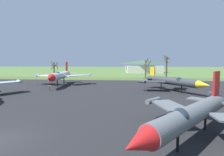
% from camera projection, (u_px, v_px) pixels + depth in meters
% --- Properties ---
extents(asphalt_apron, '(73.30, 56.65, 0.05)m').
position_uv_depth(asphalt_apron, '(75.00, 96.00, 29.08)').
color(asphalt_apron, black).
rests_on(asphalt_apron, ground).
extents(grass_verge_strip, '(133.30, 12.00, 0.06)m').
position_uv_depth(grass_verge_strip, '(105.00, 79.00, 63.13)').
color(grass_verge_strip, '#455A2C').
rests_on(grass_verge_strip, ground).
extents(jet_fighter_front_left, '(10.78, 11.80, 4.55)m').
position_uv_depth(jet_fighter_front_left, '(193.00, 114.00, 12.13)').
color(jet_fighter_front_left, '#565B60').
rests_on(jet_fighter_front_left, ground).
extents(jet_fighter_front_right, '(10.90, 13.36, 4.51)m').
position_uv_depth(jet_fighter_front_right, '(172.00, 81.00, 33.69)').
color(jet_fighter_front_right, '#33383D').
rests_on(jet_fighter_front_right, ground).
extents(info_placard_front_right, '(0.51, 0.27, 1.08)m').
position_uv_depth(info_placard_front_right, '(210.00, 95.00, 26.59)').
color(info_placard_front_right, black).
rests_on(info_placard_front_right, ground).
extents(jet_fighter_rear_left, '(13.83, 17.88, 5.67)m').
position_uv_depth(jet_fighter_rear_left, '(60.00, 75.00, 42.84)').
color(jet_fighter_rear_left, silver).
rests_on(jet_fighter_rear_left, ground).
extents(info_placard_rear_left, '(0.54, 0.34, 1.04)m').
position_uv_depth(info_placard_rear_left, '(50.00, 88.00, 34.68)').
color(info_placard_rear_left, black).
rests_on(info_placard_rear_left, ground).
extents(bare_tree_far_left, '(3.38, 3.20, 6.23)m').
position_uv_depth(bare_tree_far_left, '(54.00, 68.00, 68.43)').
color(bare_tree_far_left, brown).
rests_on(bare_tree_far_left, ground).
extents(bare_tree_left_of_center, '(3.24, 2.85, 7.18)m').
position_uv_depth(bare_tree_left_of_center, '(146.00, 68.00, 66.08)').
color(bare_tree_left_of_center, brown).
rests_on(bare_tree_left_of_center, ground).
extents(bare_tree_center, '(2.27, 2.27, 8.52)m').
position_uv_depth(bare_tree_center, '(166.00, 66.00, 67.49)').
color(bare_tree_center, '#42382D').
rests_on(bare_tree_center, ground).
extents(visitor_building, '(22.23, 15.69, 7.34)m').
position_uv_depth(visitor_building, '(144.00, 67.00, 104.38)').
color(visitor_building, beige).
rests_on(visitor_building, ground).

